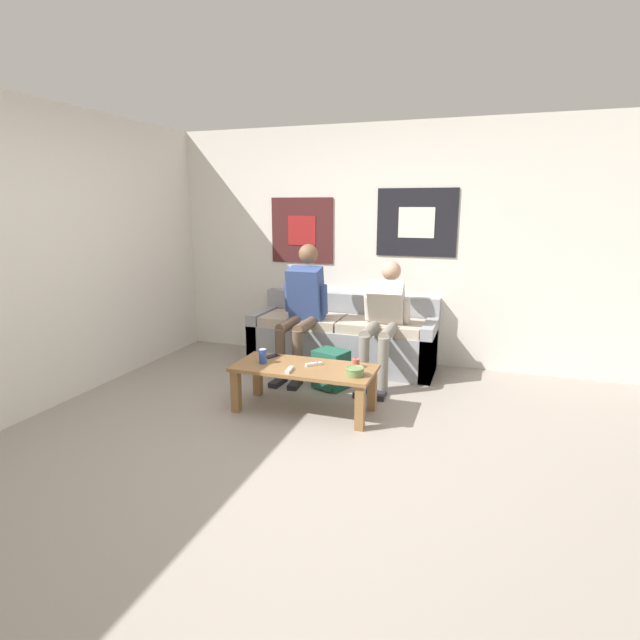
{
  "coord_description": "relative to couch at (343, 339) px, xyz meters",
  "views": [
    {
      "loc": [
        1.31,
        -3.03,
        1.71
      ],
      "look_at": [
        -0.13,
        1.15,
        0.69
      ],
      "focal_mm": 28.0,
      "sensor_mm": 36.0,
      "label": 1
    }
  ],
  "objects": [
    {
      "name": "game_controller_near_left",
      "position": [
        -0.02,
        -1.47,
        0.12
      ],
      "size": [
        0.05,
        0.15,
        0.03
      ],
      "color": "white",
      "rests_on": "coffee_table"
    },
    {
      "name": "backpack",
      "position": [
        0.09,
        -0.71,
        -0.11
      ],
      "size": [
        0.36,
        0.34,
        0.37
      ],
      "color": "#1E5642",
      "rests_on": "ground_plane"
    },
    {
      "name": "person_seated_teen",
      "position": [
        0.5,
        -0.31,
        0.36
      ],
      "size": [
        0.47,
        1.02,
        1.15
      ],
      "color": "gray",
      "rests_on": "ground_plane"
    },
    {
      "name": "ceramic_bowl",
      "position": [
        0.51,
        -1.4,
        0.15
      ],
      "size": [
        0.15,
        0.15,
        0.07
      ],
      "color": "#607F47",
      "rests_on": "coffee_table"
    },
    {
      "name": "pillar_candle",
      "position": [
        0.46,
        -1.19,
        0.14
      ],
      "size": [
        0.07,
        0.07,
        0.08
      ],
      "color": "#B24C42",
      "rests_on": "coffee_table"
    },
    {
      "name": "wall_back",
      "position": [
        0.15,
        0.36,
        0.99
      ],
      "size": [
        10.0,
        0.07,
        2.55
      ],
      "color": "silver",
      "rests_on": "ground_plane"
    },
    {
      "name": "coffee_table",
      "position": [
        0.05,
        -1.31,
        0.04
      ],
      "size": [
        1.18,
        0.52,
        0.4
      ],
      "color": "olive",
      "rests_on": "ground_plane"
    },
    {
      "name": "couch",
      "position": [
        0.0,
        0.0,
        0.0
      ],
      "size": [
        1.97,
        0.7,
        0.75
      ],
      "color": "gray",
      "rests_on": "ground_plane"
    },
    {
      "name": "person_seated_adult",
      "position": [
        -0.33,
        -0.36,
        0.43
      ],
      "size": [
        0.47,
        0.85,
        1.32
      ],
      "color": "brown",
      "rests_on": "ground_plane"
    },
    {
      "name": "ground_plane",
      "position": [
        0.15,
        -1.99,
        -0.29
      ],
      "size": [
        18.0,
        18.0,
        0.0
      ],
      "primitive_type": "plane",
      "color": "gray"
    },
    {
      "name": "drink_can_blue",
      "position": [
        -0.32,
        -1.34,
        0.17
      ],
      "size": [
        0.07,
        0.07,
        0.12
      ],
      "color": "#28479E",
      "rests_on": "coffee_table"
    },
    {
      "name": "game_controller_near_right",
      "position": [
        0.12,
        -1.26,
        0.12
      ],
      "size": [
        0.13,
        0.12,
        0.03
      ],
      "color": "white",
      "rests_on": "coffee_table"
    },
    {
      "name": "cell_phone",
      "position": [
        -0.32,
        -1.15,
        0.11
      ],
      "size": [
        0.11,
        0.15,
        0.01
      ],
      "color": "black",
      "rests_on": "coffee_table"
    },
    {
      "name": "wall_left",
      "position": [
        -2.07,
        -1.99,
        0.99
      ],
      "size": [
        0.05,
        10.0,
        2.55
      ],
      "color": "silver",
      "rests_on": "ground_plane"
    }
  ]
}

